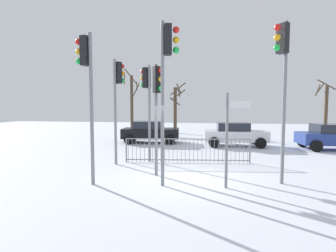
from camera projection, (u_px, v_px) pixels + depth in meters
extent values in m
plane|color=silver|center=(182.00, 178.00, 9.10)|extent=(60.00, 60.00, 0.00)
cylinder|color=slate|center=(162.00, 105.00, 8.07)|extent=(0.11, 0.11, 5.03)
cube|color=black|center=(168.00, 40.00, 7.93)|extent=(0.29, 0.36, 0.90)
sphere|color=red|center=(176.00, 30.00, 7.93)|extent=(0.20, 0.20, 0.20)
sphere|color=orange|center=(176.00, 40.00, 7.95)|extent=(0.20, 0.20, 0.20)
sphere|color=green|center=(176.00, 50.00, 7.98)|extent=(0.20, 0.20, 0.20)
cylinder|color=slate|center=(156.00, 121.00, 9.37)|extent=(0.11, 0.11, 3.94)
cube|color=black|center=(158.00, 80.00, 9.12)|extent=(0.39, 0.37, 0.90)
sphere|color=red|center=(161.00, 70.00, 8.88)|extent=(0.20, 0.20, 0.20)
sphere|color=orange|center=(161.00, 79.00, 8.90)|extent=(0.20, 0.20, 0.20)
sphere|color=green|center=(161.00, 88.00, 8.92)|extent=(0.20, 0.20, 0.20)
cylinder|color=slate|center=(115.00, 112.00, 11.13)|extent=(0.11, 0.11, 4.44)
cube|color=black|center=(118.00, 73.00, 11.14)|extent=(0.39, 0.35, 0.90)
sphere|color=red|center=(122.00, 66.00, 11.31)|extent=(0.20, 0.20, 0.20)
sphere|color=orange|center=(122.00, 73.00, 11.33)|extent=(0.20, 0.20, 0.20)
sphere|color=green|center=(122.00, 80.00, 11.36)|extent=(0.20, 0.20, 0.20)
cylinder|color=slate|center=(92.00, 110.00, 8.23)|extent=(0.11, 0.11, 4.73)
cube|color=black|center=(86.00, 51.00, 8.14)|extent=(0.27, 0.35, 0.90)
sphere|color=red|center=(79.00, 42.00, 8.20)|extent=(0.20, 0.20, 0.20)
sphere|color=orange|center=(79.00, 52.00, 8.22)|extent=(0.20, 0.20, 0.20)
sphere|color=green|center=(79.00, 61.00, 8.24)|extent=(0.20, 0.20, 0.20)
cylinder|color=slate|center=(149.00, 114.00, 11.77)|extent=(0.11, 0.11, 4.29)
cube|color=black|center=(147.00, 78.00, 11.76)|extent=(0.35, 0.39, 0.90)
sphere|color=red|center=(143.00, 72.00, 11.90)|extent=(0.20, 0.20, 0.20)
sphere|color=orange|center=(143.00, 78.00, 11.92)|extent=(0.20, 0.20, 0.20)
sphere|color=green|center=(143.00, 85.00, 11.94)|extent=(0.20, 0.20, 0.20)
cylinder|color=slate|center=(284.00, 104.00, 8.29)|extent=(0.11, 0.11, 5.10)
cube|color=black|center=(283.00, 39.00, 8.06)|extent=(0.37, 0.39, 0.90)
sphere|color=red|center=(277.00, 27.00, 7.92)|extent=(0.20, 0.20, 0.20)
sphere|color=orange|center=(277.00, 38.00, 7.94)|extent=(0.20, 0.20, 0.20)
sphere|color=green|center=(277.00, 48.00, 7.96)|extent=(0.20, 0.20, 0.20)
cylinder|color=slate|center=(227.00, 141.00, 7.92)|extent=(0.09, 0.09, 2.88)
cube|color=white|center=(240.00, 105.00, 7.89)|extent=(0.68, 0.23, 0.22)
cube|color=slate|center=(188.00, 139.00, 11.53)|extent=(5.39, 0.65, 0.04)
cube|color=slate|center=(187.00, 160.00, 11.60)|extent=(5.39, 0.65, 0.04)
cylinder|color=slate|center=(128.00, 150.00, 11.69)|extent=(0.02, 0.02, 1.05)
cylinder|color=slate|center=(132.00, 150.00, 11.68)|extent=(0.02, 0.02, 1.05)
cylinder|color=slate|center=(136.00, 150.00, 11.67)|extent=(0.02, 0.02, 1.05)
cylinder|color=slate|center=(140.00, 150.00, 11.66)|extent=(0.02, 0.02, 1.05)
cylinder|color=slate|center=(144.00, 151.00, 11.66)|extent=(0.02, 0.02, 1.05)
cylinder|color=slate|center=(149.00, 151.00, 11.65)|extent=(0.02, 0.02, 1.05)
cylinder|color=slate|center=(153.00, 151.00, 11.64)|extent=(0.02, 0.02, 1.05)
cylinder|color=slate|center=(157.00, 151.00, 11.63)|extent=(0.02, 0.02, 1.05)
cylinder|color=slate|center=(161.00, 151.00, 11.62)|extent=(0.02, 0.02, 1.05)
cylinder|color=slate|center=(165.00, 151.00, 11.61)|extent=(0.02, 0.02, 1.05)
cylinder|color=slate|center=(169.00, 151.00, 11.61)|extent=(0.02, 0.02, 1.05)
cylinder|color=slate|center=(173.00, 151.00, 11.60)|extent=(0.02, 0.02, 1.05)
cylinder|color=slate|center=(177.00, 151.00, 11.59)|extent=(0.02, 0.02, 1.05)
cylinder|color=slate|center=(181.00, 151.00, 11.58)|extent=(0.02, 0.02, 1.05)
cylinder|color=slate|center=(185.00, 151.00, 11.57)|extent=(0.02, 0.02, 1.05)
cylinder|color=slate|center=(190.00, 151.00, 11.57)|extent=(0.02, 0.02, 1.05)
cylinder|color=slate|center=(194.00, 151.00, 11.56)|extent=(0.02, 0.02, 1.05)
cylinder|color=slate|center=(198.00, 151.00, 11.55)|extent=(0.02, 0.02, 1.05)
cylinder|color=slate|center=(202.00, 151.00, 11.54)|extent=(0.02, 0.02, 1.05)
cylinder|color=slate|center=(206.00, 151.00, 11.53)|extent=(0.02, 0.02, 1.05)
cylinder|color=slate|center=(210.00, 151.00, 11.52)|extent=(0.02, 0.02, 1.05)
cylinder|color=slate|center=(214.00, 151.00, 11.52)|extent=(0.02, 0.02, 1.05)
cylinder|color=slate|center=(219.00, 151.00, 11.51)|extent=(0.02, 0.02, 1.05)
cylinder|color=slate|center=(223.00, 151.00, 11.50)|extent=(0.02, 0.02, 1.05)
cylinder|color=slate|center=(227.00, 151.00, 11.49)|extent=(0.02, 0.02, 1.05)
cylinder|color=slate|center=(231.00, 151.00, 11.48)|extent=(0.02, 0.02, 1.05)
cylinder|color=slate|center=(235.00, 151.00, 11.47)|extent=(0.02, 0.02, 1.05)
cylinder|color=slate|center=(239.00, 151.00, 11.47)|extent=(0.02, 0.02, 1.05)
cylinder|color=slate|center=(244.00, 151.00, 11.46)|extent=(0.02, 0.02, 1.05)
cylinder|color=slate|center=(248.00, 151.00, 11.45)|extent=(0.02, 0.02, 1.05)
cylinder|color=slate|center=(126.00, 150.00, 11.69)|extent=(0.06, 0.06, 1.05)
cylinder|color=slate|center=(250.00, 151.00, 11.45)|extent=(0.06, 0.06, 1.05)
cube|color=black|center=(151.00, 133.00, 17.94)|extent=(3.95, 2.06, 0.65)
cube|color=#1E232D|center=(149.00, 125.00, 17.91)|extent=(2.04, 1.68, 0.55)
cylinder|color=black|center=(171.00, 137.00, 18.73)|extent=(0.66, 0.28, 0.64)
cylinder|color=black|center=(170.00, 140.00, 17.04)|extent=(0.66, 0.28, 0.64)
cylinder|color=black|center=(134.00, 136.00, 18.90)|extent=(0.66, 0.28, 0.64)
cylinder|color=black|center=(129.00, 139.00, 17.21)|extent=(0.66, 0.28, 0.64)
cube|color=navy|center=(334.00, 138.00, 15.01)|extent=(3.91, 1.97, 0.65)
cube|color=#1E232D|center=(332.00, 129.00, 14.98)|extent=(2.00, 1.63, 0.55)
cylinder|color=black|center=(303.00, 142.00, 15.99)|extent=(0.65, 0.27, 0.64)
cylinder|color=black|center=(316.00, 146.00, 14.30)|extent=(0.65, 0.27, 0.64)
cube|color=silver|center=(235.00, 136.00, 16.41)|extent=(3.89, 1.91, 0.65)
cube|color=#1E232D|center=(233.00, 127.00, 16.39)|extent=(1.98, 1.60, 0.55)
cylinder|color=black|center=(254.00, 139.00, 17.14)|extent=(0.65, 0.26, 0.64)
cylinder|color=black|center=(261.00, 143.00, 15.46)|extent=(0.65, 0.26, 0.64)
cylinder|color=black|center=(212.00, 139.00, 17.42)|extent=(0.65, 0.26, 0.64)
cylinder|color=black|center=(214.00, 142.00, 15.73)|extent=(0.65, 0.26, 0.64)
cylinder|color=#473828|center=(326.00, 110.00, 22.55)|extent=(0.28, 0.28, 4.22)
cylinder|color=#473828|center=(327.00, 85.00, 21.84)|extent=(1.29, 0.68, 0.95)
cylinder|color=#473828|center=(318.00, 90.00, 22.87)|extent=(0.86, 1.26, 1.06)
cylinder|color=#473828|center=(320.00, 88.00, 22.84)|extent=(0.88, 0.86, 0.83)
cylinder|color=#473828|center=(175.00, 110.00, 24.24)|extent=(0.31, 0.31, 4.19)
cylinder|color=#473828|center=(178.00, 95.00, 24.74)|extent=(1.40, 0.56, 0.94)
cylinder|color=#473828|center=(179.00, 91.00, 23.99)|extent=(0.26, 0.75, 1.07)
cylinder|color=#473828|center=(178.00, 89.00, 24.77)|extent=(1.52, 0.43, 1.20)
cylinder|color=#473828|center=(179.00, 89.00, 23.89)|extent=(0.43, 0.84, 0.89)
cylinder|color=#473828|center=(175.00, 101.00, 23.73)|extent=(0.97, 0.19, 0.73)
cylinder|color=#473828|center=(132.00, 104.00, 24.93)|extent=(0.28, 0.28, 5.35)
cylinder|color=#473828|center=(137.00, 86.00, 24.85)|extent=(0.36, 1.04, 0.71)
cylinder|color=#473828|center=(135.00, 92.00, 25.27)|extent=(1.05, 0.54, 1.61)
cylinder|color=#473828|center=(131.00, 76.00, 24.17)|extent=(1.20, 0.30, 1.46)
cylinder|color=#473828|center=(124.00, 78.00, 24.66)|extent=(0.50, 1.37, 1.26)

